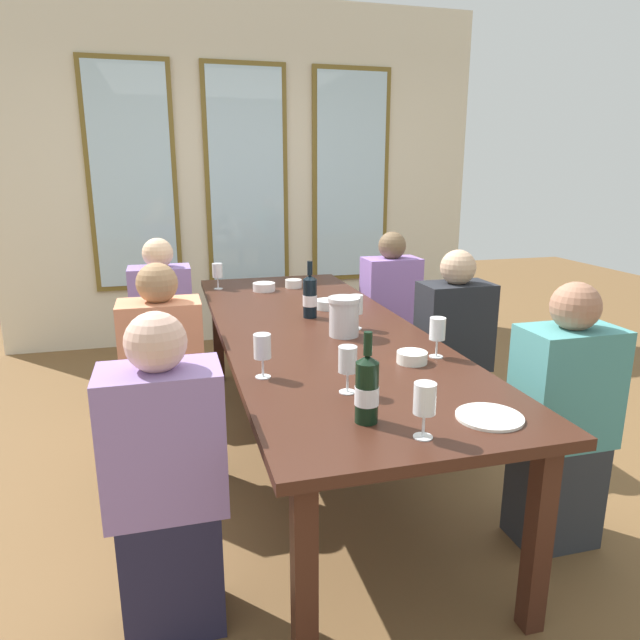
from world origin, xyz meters
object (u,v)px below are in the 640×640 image
Objects in this scene: seated_person_0 at (167,486)px; seated_person_1 at (562,424)px; wine_bottle_1 at (367,389)px; seated_person_4 at (163,329)px; tasting_bowl_1 at (412,357)px; wine_glass_0 at (356,306)px; white_plate_0 at (489,417)px; tasting_bowl_2 at (264,287)px; metal_pitcher at (344,316)px; tasting_bowl_3 at (293,284)px; wine_glass_1 at (262,348)px; dining_table at (317,338)px; wine_glass_5 at (425,400)px; wine_glass_3 at (348,361)px; wine_bottle_0 at (310,296)px; tasting_bowl_0 at (327,304)px; seated_person_2 at (164,383)px; seated_person_3 at (453,355)px; wine_glass_4 at (437,330)px; seated_person_5 at (390,315)px; wine_glass_2 at (217,272)px.

seated_person_1 is at bearing 2.37° from seated_person_0.
seated_person_4 is at bearing 106.80° from wine_bottle_1.
tasting_bowl_1 is 0.74× the size of wine_glass_0.
white_plate_0 is 1.49× the size of tasting_bowl_2.
white_plate_0 is at bearing -80.60° from metal_pitcher.
wine_glass_1 is (-0.49, -1.67, 0.09)m from tasting_bowl_3.
dining_table is 1.30m from wine_glass_5.
seated_person_0 is (-0.65, -0.11, -0.34)m from wine_glass_3.
wine_bottle_0 reaches higher than tasting_bowl_2.
seated_person_2 reaches higher than tasting_bowl_0.
seated_person_3 is at bearing 51.00° from wine_bottle_1.
metal_pitcher is 1.11m from wine_glass_5.
wine_bottle_1 reaches higher than wine_glass_4.
metal_pitcher is at bearing -122.02° from seated_person_5.
tasting_bowl_3 is at bearing 84.28° from dining_table.
white_plate_0 is at bearing -88.33° from tasting_bowl_1.
metal_pitcher is 1.09× the size of wine_glass_2.
wine_bottle_1 is 2.10m from tasting_bowl_2.
wine_glass_5 is at bearing -74.64° from wine_glass_3.
wine_glass_3 is (-0.38, 0.33, 0.12)m from white_plate_0.
dining_table is 1.18m from wine_glass_2.
tasting_bowl_1 is at bearing -77.72° from tasting_bowl_2.
seated_person_2 reaches higher than tasting_bowl_3.
metal_pitcher reaches higher than tasting_bowl_0.
tasting_bowl_1 is at bearing -69.80° from dining_table.
wine_glass_0 is at bearing 124.81° from seated_person_1.
tasting_bowl_2 is 1.30× the size of tasting_bowl_3.
seated_person_3 reaches higher than metal_pitcher.
seated_person_5 reaches higher than wine_glass_5.
wine_glass_4 reaches higher than tasting_bowl_0.
seated_person_2 reaches higher than wine_glass_1.
tasting_bowl_1 is 0.74× the size of wine_glass_1.
wine_glass_5 is (0.11, -0.40, 0.00)m from wine_glass_3.
seated_person_3 is at bearing -31.60° from tasting_bowl_0.
wine_bottle_1 reaches higher than tasting_bowl_1.
seated_person_4 reaches higher than wine_glass_3.
white_plate_0 is 1.54× the size of tasting_bowl_0.
white_plate_0 is 2.21m from tasting_bowl_2.
wine_glass_5 is (-0.19, -1.21, 0.00)m from wine_glass_0.
wine_glass_4 is 0.16× the size of seated_person_2.
seated_person_0 is 2.46m from seated_person_5.
tasting_bowl_1 is 0.17m from wine_glass_4.
seated_person_3 is 0.93m from seated_person_5.
wine_glass_0 is at bearing -87.11° from tasting_bowl_0.
wine_bottle_0 is 1.78× the size of wine_glass_2.
seated_person_3 is (0.91, 1.13, -0.33)m from wine_bottle_1.
wine_glass_2 is (-0.48, 1.29, 0.02)m from metal_pitcher.
wine_glass_4 is at bearing -65.67° from wine_glass_2.
wine_bottle_1 is at bearing -103.23° from metal_pitcher.
wine_glass_2 is 2.42m from wine_glass_5.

